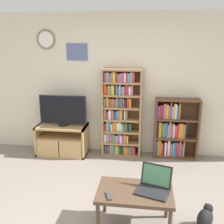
{
  "coord_description": "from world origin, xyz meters",
  "views": [
    {
      "loc": [
        0.51,
        -2.44,
        2.11
      ],
      "look_at": [
        0.0,
        1.28,
        1.08
      ],
      "focal_mm": 42.0,
      "sensor_mm": 36.0,
      "label": 1
    }
  ],
  "objects_px": {
    "tv_stand": "(62,140)",
    "bookshelf_tall": "(120,113)",
    "bookshelf_short": "(173,130)",
    "television": "(63,110)",
    "remote_near_laptop": "(109,196)",
    "laptop": "(154,185)",
    "cat": "(205,218)",
    "coffee_table": "(135,195)"
  },
  "relations": [
    {
      "from": "tv_stand",
      "to": "bookshelf_tall",
      "type": "height_order",
      "value": "bookshelf_tall"
    },
    {
      "from": "tv_stand",
      "to": "bookshelf_short",
      "type": "bearing_deg",
      "value": 4.35
    },
    {
      "from": "bookshelf_short",
      "to": "bookshelf_tall",
      "type": "bearing_deg",
      "value": -178.77
    },
    {
      "from": "television",
      "to": "bookshelf_tall",
      "type": "xyz_separation_m",
      "value": [
        1.05,
        0.13,
        -0.05
      ]
    },
    {
      "from": "television",
      "to": "remote_near_laptop",
      "type": "distance_m",
      "value": 2.37
    },
    {
      "from": "laptop",
      "to": "cat",
      "type": "relative_size",
      "value": 0.87
    },
    {
      "from": "remote_near_laptop",
      "to": "cat",
      "type": "height_order",
      "value": "remote_near_laptop"
    },
    {
      "from": "tv_stand",
      "to": "remote_near_laptop",
      "type": "distance_m",
      "value": 2.36
    },
    {
      "from": "television",
      "to": "cat",
      "type": "distance_m",
      "value": 2.96
    },
    {
      "from": "laptop",
      "to": "tv_stand",
      "type": "bearing_deg",
      "value": 149.93
    },
    {
      "from": "bookshelf_tall",
      "to": "bookshelf_short",
      "type": "relative_size",
      "value": 1.47
    },
    {
      "from": "television",
      "to": "remote_near_laptop",
      "type": "xyz_separation_m",
      "value": [
        1.15,
        -2.03,
        -0.37
      ]
    },
    {
      "from": "coffee_table",
      "to": "television",
      "type": "bearing_deg",
      "value": 127.21
    },
    {
      "from": "cat",
      "to": "laptop",
      "type": "bearing_deg",
      "value": -139.76
    },
    {
      "from": "bookshelf_tall",
      "to": "tv_stand",
      "type": "bearing_deg",
      "value": -172.86
    },
    {
      "from": "tv_stand",
      "to": "cat",
      "type": "height_order",
      "value": "tv_stand"
    },
    {
      "from": "tv_stand",
      "to": "cat",
      "type": "bearing_deg",
      "value": -37.81
    },
    {
      "from": "coffee_table",
      "to": "cat",
      "type": "distance_m",
      "value": 0.87
    },
    {
      "from": "tv_stand",
      "to": "laptop",
      "type": "distance_m",
      "value": 2.5
    },
    {
      "from": "television",
      "to": "bookshelf_short",
      "type": "distance_m",
      "value": 2.05
    },
    {
      "from": "bookshelf_short",
      "to": "cat",
      "type": "bearing_deg",
      "value": -83.38
    },
    {
      "from": "coffee_table",
      "to": "laptop",
      "type": "height_order",
      "value": "laptop"
    },
    {
      "from": "coffee_table",
      "to": "laptop",
      "type": "xyz_separation_m",
      "value": [
        0.21,
        0.04,
        0.12
      ]
    },
    {
      "from": "coffee_table",
      "to": "bookshelf_tall",
      "type": "bearing_deg",
      "value": 100.72
    },
    {
      "from": "coffee_table",
      "to": "laptop",
      "type": "bearing_deg",
      "value": 10.22
    },
    {
      "from": "laptop",
      "to": "cat",
      "type": "height_order",
      "value": "laptop"
    },
    {
      "from": "tv_stand",
      "to": "cat",
      "type": "relative_size",
      "value": 1.9
    },
    {
      "from": "tv_stand",
      "to": "laptop",
      "type": "xyz_separation_m",
      "value": [
        1.68,
        -1.83,
        0.26
      ]
    },
    {
      "from": "tv_stand",
      "to": "television",
      "type": "height_order",
      "value": "television"
    },
    {
      "from": "bookshelf_tall",
      "to": "bookshelf_short",
      "type": "distance_m",
      "value": 1.01
    },
    {
      "from": "laptop",
      "to": "remote_near_laptop",
      "type": "bearing_deg",
      "value": -140.91
    },
    {
      "from": "tv_stand",
      "to": "television",
      "type": "bearing_deg",
      "value": 10.05
    },
    {
      "from": "cat",
      "to": "bookshelf_tall",
      "type": "bearing_deg",
      "value": 156.52
    },
    {
      "from": "tv_stand",
      "to": "coffee_table",
      "type": "relative_size",
      "value": 1.1
    },
    {
      "from": "bookshelf_short",
      "to": "laptop",
      "type": "height_order",
      "value": "bookshelf_short"
    },
    {
      "from": "bookshelf_tall",
      "to": "cat",
      "type": "bearing_deg",
      "value": -57.89
    },
    {
      "from": "bookshelf_tall",
      "to": "coffee_table",
      "type": "xyz_separation_m",
      "value": [
        0.38,
        -2.01,
        -0.39
      ]
    },
    {
      "from": "bookshelf_tall",
      "to": "bookshelf_short",
      "type": "height_order",
      "value": "bookshelf_tall"
    },
    {
      "from": "television",
      "to": "bookshelf_tall",
      "type": "relative_size",
      "value": 0.53
    },
    {
      "from": "tv_stand",
      "to": "laptop",
      "type": "bearing_deg",
      "value": -47.53
    },
    {
      "from": "bookshelf_tall",
      "to": "cat",
      "type": "xyz_separation_m",
      "value": [
        1.2,
        -1.91,
        -0.68
      ]
    },
    {
      "from": "remote_near_laptop",
      "to": "cat",
      "type": "distance_m",
      "value": 1.18
    }
  ]
}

